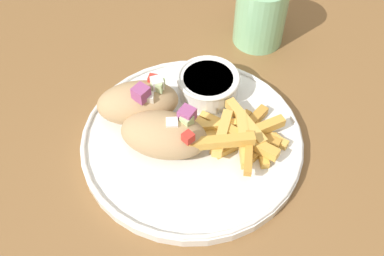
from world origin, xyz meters
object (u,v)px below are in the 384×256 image
at_px(plate, 192,140).
at_px(pita_sandwich_far, 138,102).
at_px(water_glass, 260,17).
at_px(fries_pile, 241,135).
at_px(pita_sandwich_near, 165,134).
at_px(sauce_ramekin, 208,84).

distance_m(plate, pita_sandwich_far, 0.09).
relative_size(pita_sandwich_far, water_glass, 1.10).
relative_size(pita_sandwich_far, fries_pile, 0.81).
xyz_separation_m(pita_sandwich_far, fries_pile, (0.13, -0.06, -0.01)).
bearing_deg(pita_sandwich_near, plate, 36.04).
bearing_deg(water_glass, fries_pile, -108.06).
bearing_deg(pita_sandwich_near, fries_pile, 17.79).
bearing_deg(fries_pile, water_glass, 71.94).
bearing_deg(plate, pita_sandwich_far, 144.94).
bearing_deg(plate, sauce_ramekin, 67.54).
distance_m(pita_sandwich_near, sauce_ramekin, 0.11).
distance_m(pita_sandwich_far, fries_pile, 0.14).
xyz_separation_m(pita_sandwich_far, water_glass, (0.19, 0.15, 0.00)).
relative_size(plate, pita_sandwich_near, 2.31).
bearing_deg(fries_pile, plate, 168.04).
bearing_deg(plate, water_glass, 56.62).
bearing_deg(fries_pile, sauce_ramekin, 108.45).
bearing_deg(fries_pile, pita_sandwich_far, 155.13).
distance_m(plate, pita_sandwich_near, 0.05).
xyz_separation_m(fries_pile, water_glass, (0.07, 0.21, 0.02)).
height_order(pita_sandwich_far, water_glass, water_glass).
relative_size(plate, sauce_ramekin, 3.32).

